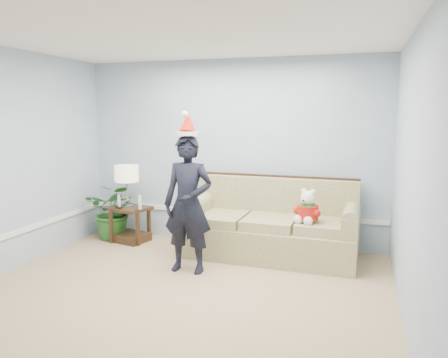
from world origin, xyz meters
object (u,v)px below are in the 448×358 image
sofa (272,228)px  houseplant (114,211)px  man (188,204)px  side_table (130,228)px  table_lamp (127,175)px  teddy_bear (308,210)px

sofa → houseplant: bearing=179.9°
houseplant → man: 1.93m
side_table → table_lamp: (-0.03, -0.01, 0.80)m
sofa → side_table: bearing=-178.7°
table_lamp → teddy_bear: bearing=-5.6°
man → teddy_bear: bearing=25.4°
side_table → man: size_ratio=0.39×
man → teddy_bear: (1.36, 0.64, -0.12)m
table_lamp → teddy_bear: 2.73m
sofa → houseplant: size_ratio=2.62×
side_table → man: bearing=-34.9°
sofa → table_lamp: 2.29m
sofa → teddy_bear: (0.50, -0.25, 0.34)m
side_table → man: 1.72m
sofa → side_table: 2.18m
sofa → teddy_bear: 0.65m
side_table → teddy_bear: bearing=-5.9°
table_lamp → houseplant: (-0.28, 0.07, -0.57)m
sofa → man: man is taller
teddy_bear → man: bearing=-133.5°
table_lamp → teddy_bear: size_ratio=1.44×
table_lamp → sofa: bearing=-0.3°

